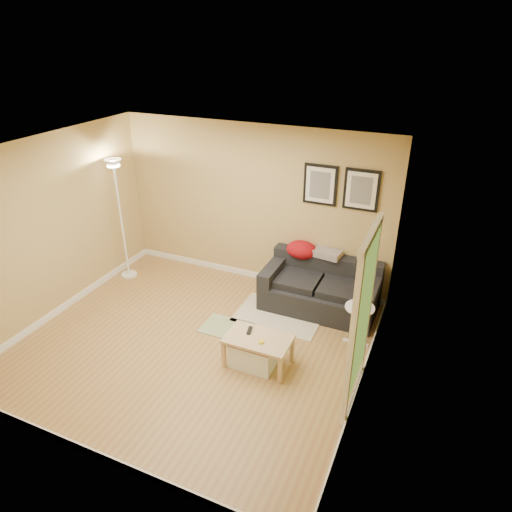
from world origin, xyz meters
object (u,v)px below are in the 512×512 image
(book_stack, at_px, (361,305))
(floor_lamp, at_px, (122,224))
(sofa, at_px, (320,286))
(storage_bin, at_px, (254,353))
(coffee_table, at_px, (258,351))
(side_table, at_px, (358,325))

(book_stack, bearing_deg, floor_lamp, 178.70)
(sofa, height_order, book_stack, sofa)
(book_stack, bearing_deg, storage_bin, -136.80)
(book_stack, xyz_separation_m, floor_lamp, (-4.04, 0.31, 0.34))
(coffee_table, bearing_deg, side_table, 47.72)
(sofa, distance_m, storage_bin, 1.65)
(sofa, height_order, storage_bin, sofa)
(storage_bin, height_order, side_table, side_table)
(coffee_table, bearing_deg, floor_lamp, 164.23)
(sofa, xyz_separation_m, coffee_table, (-0.33, -1.57, -0.17))
(storage_bin, distance_m, floor_lamp, 3.28)
(storage_bin, bearing_deg, floor_lamp, 156.85)
(sofa, relative_size, coffee_table, 2.08)
(storage_bin, bearing_deg, sofa, 76.59)
(coffee_table, bearing_deg, sofa, 84.57)
(sofa, xyz_separation_m, side_table, (0.72, -0.65, -0.08))
(sofa, distance_m, book_stack, 1.02)
(storage_bin, bearing_deg, book_stack, 40.06)
(coffee_table, bearing_deg, book_stack, 46.97)
(storage_bin, relative_size, book_stack, 2.50)
(sofa, bearing_deg, storage_bin, -103.41)
(sofa, relative_size, side_table, 2.87)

